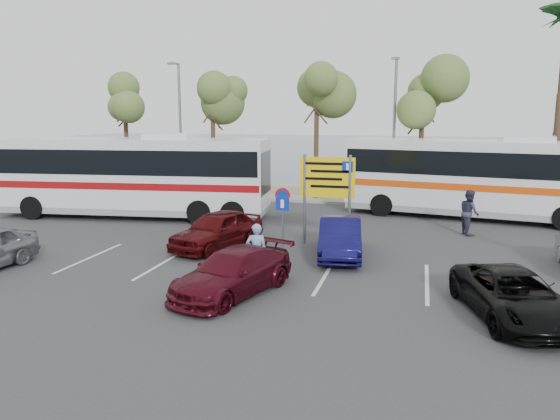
% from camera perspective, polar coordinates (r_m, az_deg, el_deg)
% --- Properties ---
extents(ground, '(120.00, 120.00, 0.00)m').
position_cam_1_polar(ground, '(19.21, 0.25, -5.63)').
color(ground, '#353538').
rests_on(ground, ground).
extents(kerb_strip, '(44.00, 2.40, 0.15)m').
position_cam_1_polar(kerb_strip, '(32.65, 6.33, 1.05)').
color(kerb_strip, gray).
rests_on(kerb_strip, ground).
extents(seawall, '(48.00, 0.80, 0.60)m').
position_cam_1_polar(seawall, '(34.57, 6.82, 1.93)').
color(seawall, tan).
rests_on(seawall, ground).
extents(sea, '(140.00, 140.00, 0.00)m').
position_cam_1_polar(sea, '(78.22, 11.23, 6.20)').
color(sea, '#3B4B5E').
rests_on(sea, ground).
extents(tree_far_left, '(3.20, 3.20, 7.60)m').
position_cam_1_polar(tree_far_left, '(36.93, -15.96, 11.53)').
color(tree_far_left, '#382619').
rests_on(tree_far_left, kerb_strip).
extents(tree_left, '(3.20, 3.20, 7.20)m').
position_cam_1_polar(tree_left, '(34.30, -7.08, 11.42)').
color(tree_left, '#382619').
rests_on(tree_left, kerb_strip).
extents(tree_mid, '(3.20, 3.20, 8.00)m').
position_cam_1_polar(tree_mid, '(32.51, 3.88, 12.69)').
color(tree_mid, '#382619').
rests_on(tree_mid, kerb_strip).
extents(tree_right, '(3.20, 3.20, 7.40)m').
position_cam_1_polar(tree_right, '(31.92, 14.74, 11.55)').
color(tree_right, '#382619').
rests_on(tree_right, kerb_strip).
extents(street_lamp_left, '(0.45, 1.15, 8.01)m').
position_cam_1_polar(street_lamp_left, '(34.64, -10.44, 8.99)').
color(street_lamp_left, slate).
rests_on(street_lamp_left, kerb_strip).
extents(street_lamp_right, '(0.45, 1.15, 8.01)m').
position_cam_1_polar(street_lamp_right, '(31.47, 11.84, 8.84)').
color(street_lamp_right, slate).
rests_on(street_lamp_right, kerb_strip).
extents(direction_sign, '(2.20, 0.12, 3.60)m').
position_cam_1_polar(direction_sign, '(21.59, 4.95, 2.69)').
color(direction_sign, slate).
rests_on(direction_sign, ground).
extents(sign_no_stop, '(0.60, 0.08, 2.35)m').
position_cam_1_polar(sign_no_stop, '(21.26, 0.28, 0.28)').
color(sign_no_stop, slate).
rests_on(sign_no_stop, ground).
extents(sign_parking, '(0.50, 0.07, 2.25)m').
position_cam_1_polar(sign_parking, '(19.66, 0.26, -0.85)').
color(sign_parking, slate).
rests_on(sign_parking, ground).
extents(lane_markings, '(12.02, 4.20, 0.01)m').
position_cam_1_polar(lane_markings, '(18.60, -3.94, -6.18)').
color(lane_markings, silver).
rests_on(lane_markings, ground).
extents(coach_bus_left, '(13.75, 4.30, 4.21)m').
position_cam_1_polar(coach_bus_left, '(28.30, -15.10, 3.19)').
color(coach_bus_left, silver).
rests_on(coach_bus_left, ground).
extents(coach_bus_right, '(13.53, 5.12, 4.13)m').
position_cam_1_polar(coach_bus_right, '(28.61, 20.37, 2.90)').
color(coach_bus_right, silver).
rests_on(coach_bus_right, ground).
extents(car_blue, '(2.08, 4.43, 1.41)m').
position_cam_1_polar(car_blue, '(20.13, 6.29, -2.89)').
color(car_blue, '#11104A').
rests_on(car_blue, ground).
extents(car_maroon, '(3.12, 4.80, 1.29)m').
position_cam_1_polar(car_maroon, '(15.98, -4.97, -6.55)').
color(car_maroon, '#4C0C18').
rests_on(car_maroon, ground).
extents(car_red, '(3.00, 4.67, 1.48)m').
position_cam_1_polar(car_red, '(21.31, -6.59, -2.06)').
color(car_red, '#490A0C').
rests_on(car_red, ground).
extents(suv_black, '(3.20, 4.90, 1.25)m').
position_cam_1_polar(suv_black, '(15.33, 23.21, -8.19)').
color(suv_black, black).
rests_on(suv_black, ground).
extents(pedestrian_near, '(0.77, 0.62, 1.82)m').
position_cam_1_polar(pedestrian_near, '(17.21, -2.48, -4.39)').
color(pedestrian_near, '#7E92B7').
rests_on(pedestrian_near, ground).
extents(pedestrian_far, '(1.00, 1.14, 1.96)m').
position_cam_1_polar(pedestrian_far, '(24.87, 19.17, -0.23)').
color(pedestrian_far, '#32344B').
rests_on(pedestrian_far, ground).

